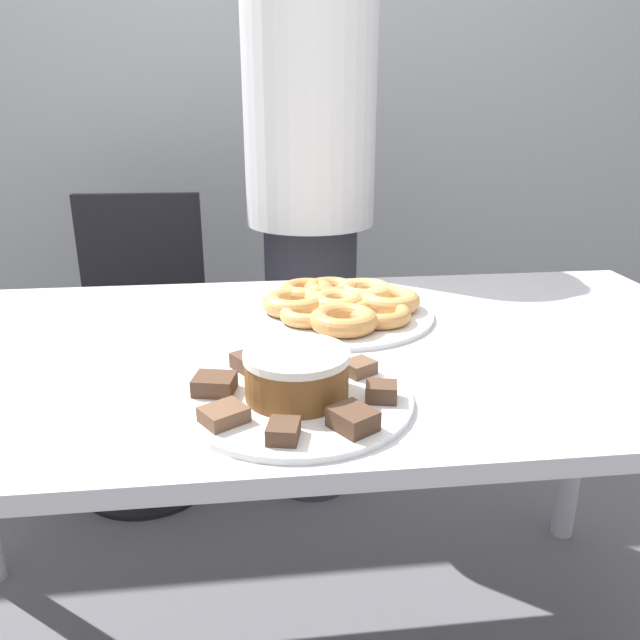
{
  "coord_description": "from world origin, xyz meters",
  "views": [
    {
      "loc": [
        -0.09,
        -1.06,
        1.2
      ],
      "look_at": [
        0.03,
        -0.04,
        0.84
      ],
      "focal_mm": 35.0,
      "sensor_mm": 36.0,
      "label": 1
    }
  ],
  "objects_px": {
    "person_standing": "(310,204)",
    "plate_donuts": "(337,314)",
    "plate_cake": "(297,399)",
    "office_chair_left": "(141,350)",
    "frosted_cake": "(297,374)"
  },
  "relations": [
    {
      "from": "plate_cake",
      "to": "plate_donuts",
      "type": "relative_size",
      "value": 0.87
    },
    {
      "from": "plate_cake",
      "to": "frosted_cake",
      "type": "relative_size",
      "value": 2.21
    },
    {
      "from": "person_standing",
      "to": "plate_donuts",
      "type": "height_order",
      "value": "person_standing"
    },
    {
      "from": "person_standing",
      "to": "frosted_cake",
      "type": "distance_m",
      "value": 0.97
    },
    {
      "from": "frosted_cake",
      "to": "plate_cake",
      "type": "bearing_deg",
      "value": 180.0
    },
    {
      "from": "plate_cake",
      "to": "frosted_cake",
      "type": "distance_m",
      "value": 0.04
    },
    {
      "from": "plate_donuts",
      "to": "frosted_cake",
      "type": "xyz_separation_m",
      "value": [
        -0.11,
        -0.37,
        0.04
      ]
    },
    {
      "from": "office_chair_left",
      "to": "plate_cake",
      "type": "distance_m",
      "value": 1.19
    },
    {
      "from": "plate_donuts",
      "to": "frosted_cake",
      "type": "height_order",
      "value": "frosted_cake"
    },
    {
      "from": "office_chair_left",
      "to": "frosted_cake",
      "type": "bearing_deg",
      "value": -67.07
    },
    {
      "from": "person_standing",
      "to": "office_chair_left",
      "type": "relative_size",
      "value": 1.89
    },
    {
      "from": "plate_donuts",
      "to": "plate_cake",
      "type": "bearing_deg",
      "value": -106.7
    },
    {
      "from": "plate_donuts",
      "to": "person_standing",
      "type": "bearing_deg",
      "value": 89.49
    },
    {
      "from": "plate_cake",
      "to": "plate_donuts",
      "type": "height_order",
      "value": "same"
    },
    {
      "from": "frosted_cake",
      "to": "person_standing",
      "type": "bearing_deg",
      "value": 82.98
    }
  ]
}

